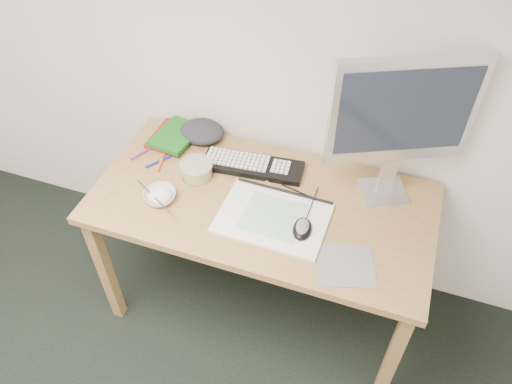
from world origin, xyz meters
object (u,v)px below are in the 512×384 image
monitor (402,116)px  rice_bowl (160,196)px  keyboard (253,166)px  desk (262,214)px  sketchpad (273,217)px

monitor → rice_bowl: monitor is taller
keyboard → rice_bowl: bearing=-139.1°
keyboard → rice_bowl: 0.42m
rice_bowl → keyboard: bearing=46.4°
desk → sketchpad: bearing=-46.7°
rice_bowl → monitor: bearing=22.1°
desk → rice_bowl: rice_bowl is taller
sketchpad → rice_bowl: (-0.47, -0.06, 0.01)m
desk → keyboard: size_ratio=3.19×
keyboard → monitor: (0.56, 0.04, 0.38)m
keyboard → rice_bowl: (-0.29, -0.31, 0.01)m
monitor → desk: bearing=179.7°
keyboard → monitor: size_ratio=0.70×
desk → keyboard: bearing=120.5°
sketchpad → rice_bowl: rice_bowl is taller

